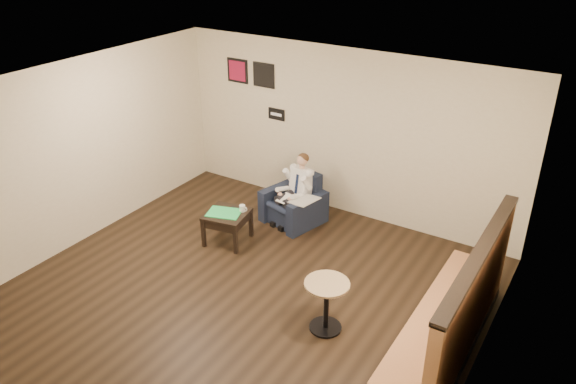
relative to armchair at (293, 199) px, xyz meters
The scene contains 19 objects.
ground 2.31m from the armchair, 77.70° to the right, with size 6.00×6.00×0.00m, color black.
wall_back 1.35m from the armchair, 58.23° to the left, with size 6.00×0.02×2.80m, color beige.
wall_front 5.33m from the armchair, 84.70° to the right, with size 6.00×0.02×2.80m, color beige.
wall_left 3.50m from the armchair, 138.59° to the right, with size 0.02×6.00×2.80m, color beige.
wall_right 4.25m from the armchair, 32.49° to the right, with size 0.02×6.00×2.80m, color beige.
ceiling 3.30m from the armchair, 77.70° to the right, with size 6.00×6.00×0.02m, color white.
seating_sign 1.57m from the armchair, 136.80° to the left, with size 0.32×0.02×0.20m, color black.
art_print_left 2.50m from the armchair, 154.63° to the left, with size 0.42×0.03×0.42m, color #9F1339.
art_print_right 2.18m from the armchair, 144.29° to the left, with size 0.42×0.03×0.42m, color black.
armchair is the anchor object (origin of this frame).
seated_man 0.18m from the armchair, 104.41° to the right, with size 0.53×0.79×1.11m, color white, non-canonical shape.
lap_papers 0.21m from the armchair, 104.41° to the right, with size 0.18×0.26×0.01m, color white.
newspaper 0.38m from the armchair, 28.97° to the right, with size 0.35×0.44×0.01m, color silver.
side_table 1.22m from the armchair, 116.41° to the right, with size 0.61×0.61×0.50m, color black.
green_folder 1.25m from the armchair, 117.04° to the right, with size 0.50×0.36×0.01m, color #2AD360.
coffee_mug 1.00m from the armchair, 111.68° to the right, with size 0.09×0.09×0.11m, color white.
smartphone 1.04m from the armchair, 119.84° to the right, with size 0.16×0.08×0.01m, color black.
banquette 3.52m from the armchair, 28.59° to the right, with size 0.68×2.85×1.46m, color #A0673D.
cafe_table 2.72m from the armchair, 50.10° to the right, with size 0.55×0.55×0.69m, color #A38258.
Camera 1 is at (3.76, -4.76, 4.67)m, focal length 35.00 mm.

